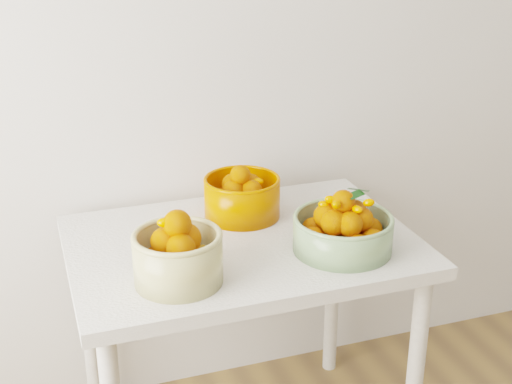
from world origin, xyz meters
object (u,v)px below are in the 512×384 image
at_px(bowl_green, 343,230).
at_px(bowl_orange, 242,196).
at_px(bowl_cream, 178,255).
at_px(table, 242,269).

height_order(bowl_green, bowl_orange, bowl_green).
bearing_deg(bowl_cream, bowl_orange, 50.39).
bearing_deg(table, bowl_orange, 72.15).
distance_m(table, bowl_orange, 0.24).
height_order(table, bowl_green, bowl_green).
distance_m(table, bowl_green, 0.33).
bearing_deg(bowl_green, bowl_cream, -176.89).
height_order(bowl_cream, bowl_green, bowl_cream).
bearing_deg(bowl_green, table, 148.47).
bearing_deg(bowl_orange, bowl_cream, -129.61).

